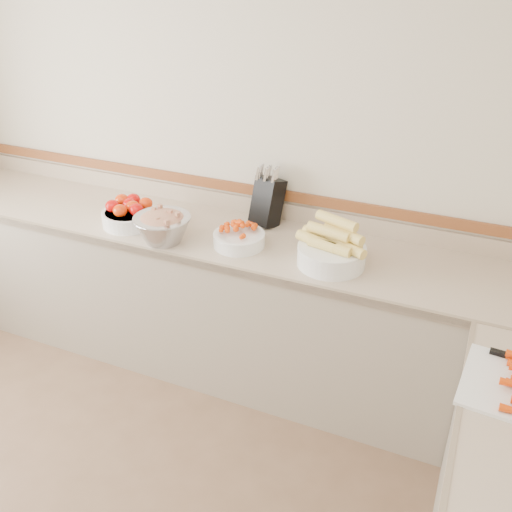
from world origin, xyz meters
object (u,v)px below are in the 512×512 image
at_px(corn_bowl, 332,250).
at_px(rhubarb_bowl, 163,226).
at_px(cherry_tomato_bowl, 239,237).
at_px(tomato_bowl, 129,213).
at_px(knife_block, 267,200).

relative_size(corn_bowl, rhubarb_bowl, 1.22).
height_order(cherry_tomato_bowl, rhubarb_bowl, rhubarb_bowl).
xyz_separation_m(tomato_bowl, rhubarb_bowl, (0.29, -0.11, 0.02)).
relative_size(tomato_bowl, cherry_tomato_bowl, 1.12).
height_order(tomato_bowl, rhubarb_bowl, rhubarb_bowl).
height_order(knife_block, tomato_bowl, knife_block).
distance_m(cherry_tomato_bowl, corn_bowl, 0.51).
distance_m(tomato_bowl, cherry_tomato_bowl, 0.68).
bearing_deg(cherry_tomato_bowl, knife_block, 84.02).
distance_m(corn_bowl, rhubarb_bowl, 0.91).
distance_m(knife_block, corn_bowl, 0.57).
height_order(cherry_tomato_bowl, corn_bowl, corn_bowl).
bearing_deg(corn_bowl, cherry_tomato_bowl, -179.99).
height_order(knife_block, rhubarb_bowl, knife_block).
height_order(corn_bowl, rhubarb_bowl, corn_bowl).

